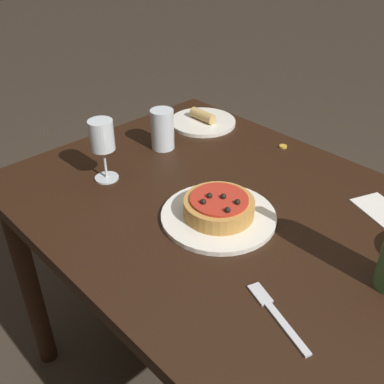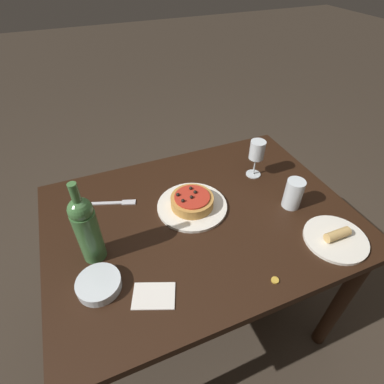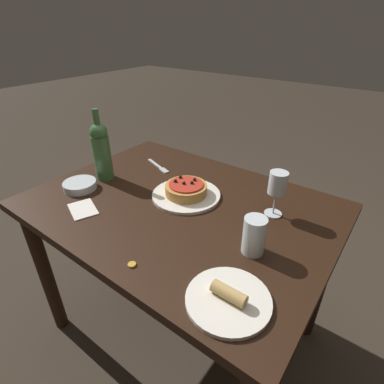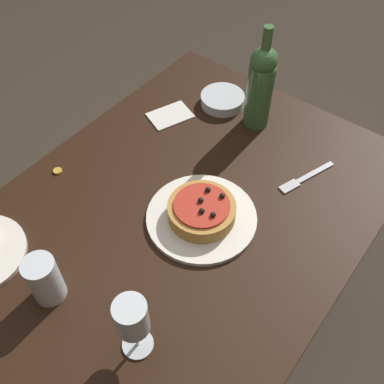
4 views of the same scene
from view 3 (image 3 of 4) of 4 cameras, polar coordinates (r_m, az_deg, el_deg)
ground_plane at (r=1.69m, az=-1.81°, el=-24.23°), size 14.00×14.00×0.00m
dining_table at (r=1.23m, az=-2.30°, el=-6.32°), size 1.15×0.84×0.75m
dinner_plate at (r=1.21m, az=-1.11°, el=-0.56°), size 0.27×0.27×0.01m
pizza at (r=1.19m, az=-1.13°, el=0.61°), size 0.17×0.17×0.06m
wine_glass at (r=1.08m, az=15.99°, el=1.29°), size 0.06×0.06×0.17m
wine_bottle at (r=1.35m, az=-16.88°, el=7.64°), size 0.08×0.08×0.31m
water_cup at (r=0.92m, az=11.75°, el=-8.12°), size 0.07×0.07×0.12m
side_bowl at (r=1.34m, az=-20.57°, el=1.21°), size 0.14×0.14×0.03m
fork at (r=1.46m, az=-6.32°, el=4.83°), size 0.18×0.08×0.00m
side_plate at (r=0.81m, az=6.94°, el=-19.53°), size 0.22×0.22×0.05m
paper_napkin at (r=1.20m, az=-20.07°, el=-3.09°), size 0.15×0.13×0.00m
bottle_cap at (r=0.91m, az=-11.38°, el=-13.41°), size 0.02×0.02×0.01m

